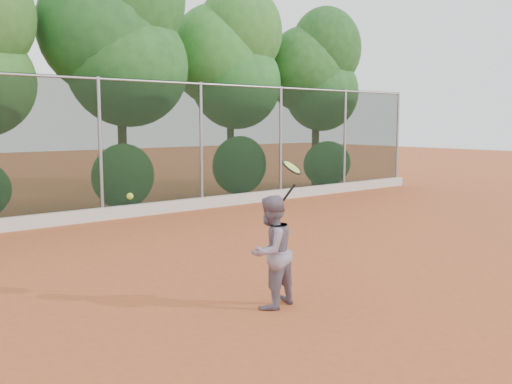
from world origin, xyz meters
TOP-DOWN VIEW (x-y plane):
  - ground at (0.00, 0.00)m, footprint 80.00×80.00m
  - concrete_curb at (0.00, 6.82)m, footprint 24.00×0.20m
  - tennis_player at (-1.26, -0.81)m, footprint 0.82×0.70m
  - chainlink_fence at (-0.00, 7.00)m, footprint 24.09×0.09m
  - foliage_backdrop at (-0.55, 8.98)m, footprint 23.70×3.63m
  - tennis_racket at (-0.92, -0.83)m, footprint 0.38×0.36m
  - tennis_ball_in_flight at (-3.11, -0.55)m, footprint 0.07×0.07m

SIDE VIEW (x-z plane):
  - ground at x=0.00m, z-range 0.00..0.00m
  - concrete_curb at x=0.00m, z-range 0.00..0.30m
  - tennis_player at x=-1.26m, z-range 0.00..1.48m
  - tennis_ball_in_flight at x=-3.11m, z-range 1.56..1.64m
  - tennis_racket at x=-0.92m, z-range 1.50..2.08m
  - chainlink_fence at x=0.00m, z-range 0.11..3.61m
  - foliage_backdrop at x=-0.55m, z-range 0.63..8.18m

